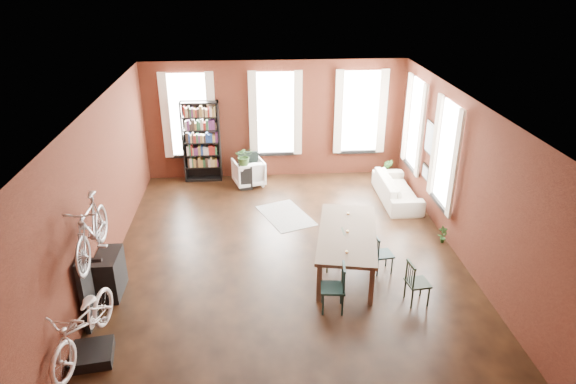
{
  "coord_description": "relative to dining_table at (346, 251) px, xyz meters",
  "views": [
    {
      "loc": [
        -0.65,
        -8.91,
        5.58
      ],
      "look_at": [
        0.05,
        0.6,
        1.23
      ],
      "focal_mm": 32.0,
      "sensor_mm": 36.0,
      "label": 1
    }
  ],
  "objects": [
    {
      "name": "plant_by_sofa",
      "position": [
        1.82,
        4.18,
        -0.25
      ],
      "size": [
        0.52,
        0.75,
        0.3
      ],
      "primitive_type": "imported",
      "rotation": [
        0.0,
        0.0,
        -0.22
      ],
      "color": "#2A5923",
      "rests_on": "ground"
    },
    {
      "name": "plant_small",
      "position": [
        2.25,
        0.85,
        -0.34
      ],
      "size": [
        0.28,
        0.41,
        0.14
      ],
      "primitive_type": "imported",
      "rotation": [
        0.0,
        0.0,
        0.22
      ],
      "color": "#295923",
      "rests_on": "ground"
    },
    {
      "name": "dining_chair_d",
      "position": [
        0.68,
        -0.14,
        -0.02
      ],
      "size": [
        0.4,
        0.4,
        0.78
      ],
      "primitive_type": "cube",
      "rotation": [
        0.0,
        0.0,
        1.71
      ],
      "color": "#183435",
      "rests_on": "ground"
    },
    {
      "name": "bike_wall_rack",
      "position": [
        -4.52,
        -1.38,
        0.24
      ],
      "size": [
        0.16,
        0.6,
        1.3
      ],
      "primitive_type": "cube",
      "color": "black",
      "rests_on": "ground"
    },
    {
      "name": "dining_chair_b",
      "position": [
        -0.24,
        0.03,
        -0.0
      ],
      "size": [
        0.38,
        0.38,
        0.81
      ],
      "primitive_type": "cube",
      "rotation": [
        0.0,
        0.0,
        -1.57
      ],
      "color": "black",
      "rests_on": "ground"
    },
    {
      "name": "console_table",
      "position": [
        -4.4,
        -0.48,
        -0.01
      ],
      "size": [
        0.4,
        0.8,
        0.8
      ],
      "primitive_type": "cube",
      "color": "black",
      "rests_on": "ground"
    },
    {
      "name": "dining_chair_a",
      "position": [
        -0.47,
        -1.26,
        0.04
      ],
      "size": [
        0.45,
        0.45,
        0.88
      ],
      "primitive_type": "cube",
      "rotation": [
        0.0,
        0.0,
        -1.68
      ],
      "color": "#16322F",
      "rests_on": "ground"
    },
    {
      "name": "striped_rug",
      "position": [
        -1.02,
        2.36,
        -0.4
      ],
      "size": [
        1.44,
        1.76,
        0.01
      ],
      "primitive_type": "cube",
      "rotation": [
        0.0,
        0.0,
        0.38
      ],
      "color": "black",
      "rests_on": "ground"
    },
    {
      "name": "plant_stand",
      "position": [
        -1.98,
        4.04,
        -0.08
      ],
      "size": [
        0.38,
        0.38,
        0.66
      ],
      "primitive_type": "cube",
      "rotation": [
        0.0,
        0.0,
        0.15
      ],
      "color": "black",
      "rests_on": "ground"
    },
    {
      "name": "bicycle_floor",
      "position": [
        -4.33,
        -2.21,
        0.71
      ],
      "size": [
        0.82,
        1.09,
        1.88
      ],
      "primitive_type": "imported",
      "rotation": [
        0.0,
        0.0,
        -0.18
      ],
      "color": "silver",
      "rests_on": "bike_trainer"
    },
    {
      "name": "cream_sofa",
      "position": [
        1.83,
        3.02,
        0.0
      ],
      "size": [
        0.61,
        2.08,
        0.81
      ],
      "primitive_type": "imported",
      "rotation": [
        0.0,
        0.0,
        1.57
      ],
      "color": "beige",
      "rests_on": "ground"
    },
    {
      "name": "room",
      "position": [
        -0.87,
        1.04,
        1.73
      ],
      "size": [
        9.0,
        9.04,
        3.22
      ],
      "color": "black",
      "rests_on": "ground"
    },
    {
      "name": "bookshelf",
      "position": [
        -3.12,
        4.72,
        0.69
      ],
      "size": [
        1.0,
        0.32,
        2.2
      ],
      "primitive_type": "cube",
      "color": "black",
      "rests_on": "ground"
    },
    {
      "name": "bicycle_hung",
      "position": [
        -4.27,
        -1.38,
        1.73
      ],
      "size": [
        0.47,
        1.0,
        1.66
      ],
      "primitive_type": "imported",
      "color": "#A5A8AD",
      "rests_on": "bike_wall_rack"
    },
    {
      "name": "white_armchair",
      "position": [
        -1.89,
        4.29,
        -0.01
      ],
      "size": [
        0.93,
        0.89,
        0.78
      ],
      "primitive_type": "imported",
      "rotation": [
        0.0,
        0.0,
        3.42
      ],
      "color": "white",
      "rests_on": "ground"
    },
    {
      "name": "bike_trainer",
      "position": [
        -4.29,
        -2.21,
        -0.32
      ],
      "size": [
        0.69,
        0.69,
        0.18
      ],
      "primitive_type": "cube",
      "rotation": [
        0.0,
        0.0,
        0.15
      ],
      "color": "black",
      "rests_on": "ground"
    },
    {
      "name": "plant_on_stand",
      "position": [
        -1.98,
        4.02,
        0.46
      ],
      "size": [
        0.49,
        0.54,
        0.4
      ],
      "primitive_type": "imported",
      "rotation": [
        0.0,
        0.0,
        0.05
      ],
      "color": "#2D5020",
      "rests_on": "plant_stand"
    },
    {
      "name": "dining_chair_c",
      "position": [
        1.05,
        -1.17,
        0.0
      ],
      "size": [
        0.42,
        0.42,
        0.82
      ],
      "primitive_type": "cube",
      "rotation": [
        0.0,
        0.0,
        1.7
      ],
      "color": "black",
      "rests_on": "ground"
    },
    {
      "name": "dining_table",
      "position": [
        0.0,
        0.0,
        0.0
      ],
      "size": [
        1.53,
        2.55,
        0.81
      ],
      "primitive_type": "cube",
      "rotation": [
        0.0,
        0.0,
        -0.2
      ],
      "color": "brown",
      "rests_on": "ground"
    }
  ]
}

